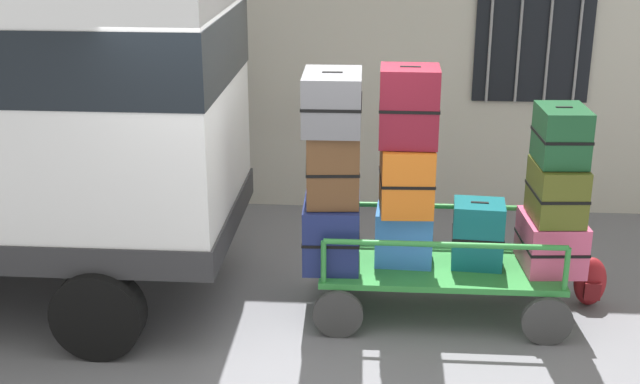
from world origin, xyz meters
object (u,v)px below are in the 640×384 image
Objects in this scene: suitcase_left_bottom at (332,232)px; suitcase_center_bottom at (478,234)px; suitcase_left_top at (332,101)px; suitcase_midleft_top at (409,106)px; suitcase_midright_bottom at (551,242)px; suitcase_midleft_bottom at (404,235)px; suitcase_midleft_middle at (406,177)px; suitcase_midright_middle at (557,192)px; suitcase_midright_top at (561,135)px; suitcase_left_middle at (332,165)px; backpack at (590,282)px; luggage_cart at (439,273)px.

suitcase_center_bottom is (1.19, 0.04, 0.00)m from suitcase_left_bottom.
suitcase_left_top is 1.02× the size of suitcase_midleft_top.
suitcase_left_bottom is at bearing -178.57° from suitcase_midright_bottom.
suitcase_midleft_middle is (0.00, -0.02, 0.51)m from suitcase_midleft_bottom.
suitcase_midleft_middle reaches higher than suitcase_midright_middle.
suitcase_left_bottom is 1.79m from suitcase_midright_bottom.
suitcase_left_top is 2.13m from suitcase_midright_bottom.
suitcase_midleft_middle reaches higher than suitcase_left_bottom.
suitcase_midright_middle is at bearing -90.00° from suitcase_midright_bottom.
suitcase_left_top is 1.81m from suitcase_midright_top.
suitcase_left_middle is 0.95× the size of suitcase_left_top.
backpack is at bearing 29.63° from suitcase_midright_middle.
suitcase_center_bottom is 1.06× the size of suitcase_midright_top.
suitcase_center_bottom is at bearing -167.87° from backpack.
suitcase_left_top is 1.28m from suitcase_midleft_bottom.
suitcase_left_middle is at bearing -179.06° from luggage_cart.
suitcase_midright_bottom is (1.79, 0.04, -0.06)m from suitcase_left_bottom.
luggage_cart is 3.71× the size of suitcase_center_bottom.
suitcase_midright_top is at bearing 1.77° from suitcase_left_top.
backpack is (1.60, 0.22, -1.56)m from suitcase_midleft_top.
suitcase_midleft_bottom is (-0.30, 0.04, 0.32)m from luggage_cart.
suitcase_left_top reaches higher than suitcase_midleft_bottom.
suitcase_midright_bottom is 1.22× the size of suitcase_midright_top.
suitcase_midleft_middle is at bearing 179.33° from suitcase_center_bottom.
suitcase_midright_top is (1.79, 0.06, 0.84)m from suitcase_left_bottom.
suitcase_midleft_top is at bearing -90.00° from suitcase_midleft_bottom.
suitcase_midleft_top is 0.98× the size of suitcase_midright_bottom.
suitcase_midleft_top reaches higher than suitcase_left_middle.
suitcase_midright_top is at bearing 1.82° from suitcase_left_bottom.
suitcase_left_top is 1.30× the size of suitcase_midleft_bottom.
suitcase_midright_bottom is 0.45m from suitcase_midright_middle.
backpack is (1.00, 0.22, -0.50)m from suitcase_center_bottom.
suitcase_left_bottom is 1.37× the size of suitcase_midleft_bottom.
luggage_cart is 3.26× the size of suitcase_midleft_top.
suitcase_midleft_top is at bearing -179.23° from suitcase_midright_bottom.
backpack is (1.60, 0.18, -0.46)m from suitcase_midleft_bottom.
suitcase_left_middle is at bearing 90.00° from suitcase_left_top.
suitcase_midleft_bottom is at bearing 179.53° from suitcase_midright_top.
suitcase_left_bottom is at bearing -173.62° from suitcase_midleft_bottom.
luggage_cart is 4.61× the size of backpack.
suitcase_midright_top is at bearing -154.43° from backpack.
suitcase_center_bottom is at bearing -0.67° from suitcase_midleft_middle.
suitcase_midleft_middle is at bearing 2.52° from suitcase_left_middle.
suitcase_left_bottom is at bearing -177.24° from suitcase_midleft_top.
luggage_cart is at bearing -179.12° from suitcase_midright_bottom.
suitcase_midleft_top reaches higher than suitcase_midright_bottom.
suitcase_left_middle is at bearing -178.70° from suitcase_midright_top.
suitcase_left_bottom is at bearing -90.00° from suitcase_left_middle.
suitcase_midleft_top reaches higher than suitcase_midright_top.
suitcase_left_top reaches higher than suitcase_midright_middle.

